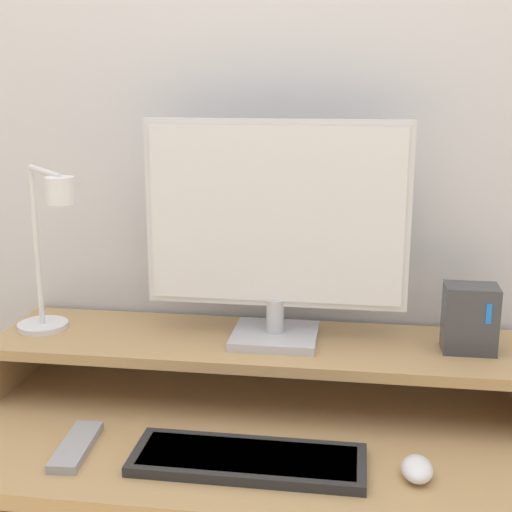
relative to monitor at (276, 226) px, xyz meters
name	(u,v)px	position (x,y,z in m)	size (l,w,h in m)	color
wall_back	(269,139)	(-0.04, 0.17, 0.16)	(6.00, 0.05, 2.50)	silver
monitor_shelf	(257,348)	(-0.04, 0.00, -0.26)	(1.08, 0.27, 0.12)	tan
monitor	(276,226)	(0.00, 0.00, 0.00)	(0.52, 0.16, 0.45)	#BCBCC1
desk_lamp	(49,253)	(-0.45, -0.06, -0.05)	(0.20, 0.21, 0.35)	silver
router_dock	(470,318)	(0.38, 0.00, -0.17)	(0.10, 0.07, 0.13)	#3D3D42
keyboard	(248,459)	(-0.01, -0.28, -0.35)	(0.40, 0.14, 0.02)	#282828
mouse	(417,469)	(0.27, -0.28, -0.35)	(0.05, 0.08, 0.03)	white
remote_control	(76,446)	(-0.32, -0.28, -0.36)	(0.06, 0.17, 0.02)	#99999E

